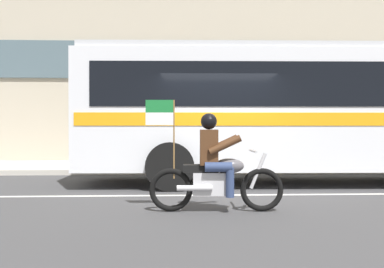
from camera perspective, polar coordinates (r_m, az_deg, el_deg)
The scene contains 7 objects.
ground_plane at distance 8.93m, azimuth 3.72°, elevation -7.80°, with size 60.00×60.00×0.00m, color #3D3D3F.
sidewalk_curb at distance 13.97m, azimuth 1.44°, elevation -4.46°, with size 28.00×3.80×0.15m, color #B7B2A8.
lane_center_stripe at distance 8.34m, azimuth 4.18°, elevation -8.37°, with size 26.60×0.14×0.01m, color silver.
office_building_facade at distance 16.78m, azimuth 0.88°, elevation 15.59°, with size 28.00×0.89×11.28m.
transit_bus at distance 10.54m, azimuth 16.02°, elevation 3.72°, with size 11.13×2.87×3.22m.
motorcycle_with_rider at distance 6.62m, azimuth 3.15°, elevation -4.92°, with size 2.20×0.64×1.78m.
fire_hydrant at distance 12.73m, azimuth -7.45°, elevation -2.96°, with size 0.22×0.30×0.75m.
Camera 1 is at (-0.96, -8.79, 1.30)m, focal length 38.78 mm.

